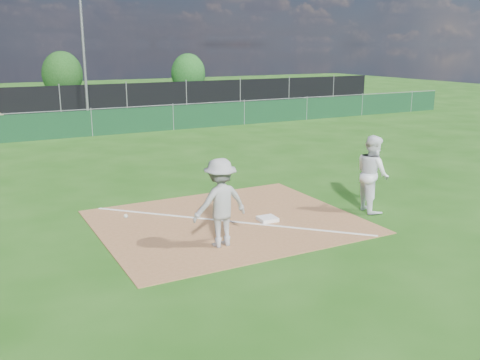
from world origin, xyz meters
name	(u,v)px	position (x,y,z in m)	size (l,w,h in m)	color
ground	(123,155)	(0.00, 10.00, 0.00)	(90.00, 90.00, 0.00)	#1C4E10
infield_dirt	(228,222)	(0.00, 1.00, 0.01)	(6.00, 5.00, 0.02)	#906039
foul_line	(228,221)	(0.00, 1.00, 0.03)	(0.08, 7.00, 0.01)	white
green_fence	(92,123)	(0.00, 15.00, 0.60)	(44.00, 0.05, 1.20)	#0D311A
black_fence	(60,101)	(0.00, 23.00, 0.90)	(46.00, 0.04, 1.80)	black
parking_lot	(48,108)	(0.00, 28.00, 0.01)	(46.00, 9.00, 0.01)	black
light_pole	(83,47)	(1.50, 22.70, 4.00)	(0.16, 0.16, 8.00)	slate
first_base	(267,219)	(0.87, 0.59, 0.06)	(0.42, 0.42, 0.09)	white
play_at_first	(220,203)	(-0.83, -0.33, 0.95)	(2.62, 0.75, 1.86)	#A8A9AB
runner	(372,174)	(3.64, 0.11, 0.98)	(0.95, 0.74, 1.95)	white
car_mid	(14,100)	(-2.19, 26.78, 0.74)	(1.54, 4.42, 1.46)	black
car_right	(141,94)	(6.35, 27.49, 0.67)	(1.85, 4.56, 1.32)	black
tree_mid	(62,74)	(2.12, 33.89, 1.88)	(3.08, 3.08, 3.66)	#382316
tree_right	(188,73)	(12.29, 32.97, 1.76)	(2.88, 2.88, 3.42)	#382316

